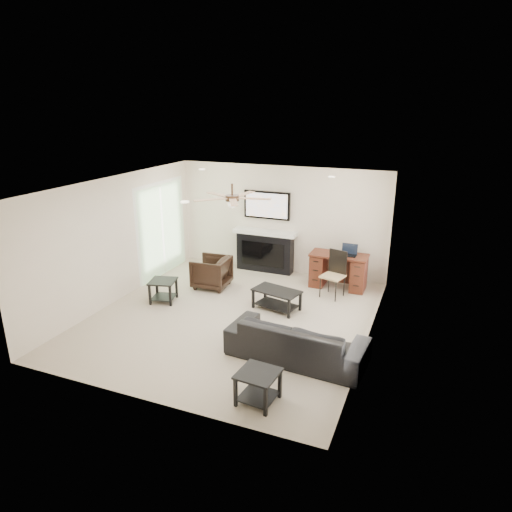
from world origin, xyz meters
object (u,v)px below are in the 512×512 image
at_px(sofa, 297,340).
at_px(coffee_table, 277,300).
at_px(armchair, 211,272).
at_px(fireplace_unit, 265,232).
at_px(desk, 338,271).

distance_m(sofa, coffee_table, 1.84).
distance_m(armchair, fireplace_unit, 1.68).
relative_size(armchair, coffee_table, 0.83).
relative_size(sofa, desk, 1.78).
bearing_deg(sofa, coffee_table, -56.25).
bearing_deg(coffee_table, sofa, -47.46).
xyz_separation_m(armchair, fireplace_unit, (0.71, 1.39, 0.62)).
bearing_deg(coffee_table, fireplace_unit, 130.24).
xyz_separation_m(coffee_table, fireplace_unit, (-0.99, 1.94, 0.75)).
bearing_deg(armchair, desk, 107.77).
height_order(fireplace_unit, desk, fireplace_unit).
xyz_separation_m(sofa, desk, (-0.04, 3.16, 0.06)).
distance_m(fireplace_unit, desk, 1.98).
bearing_deg(desk, coffee_table, -119.00).
relative_size(fireplace_unit, desk, 1.57).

